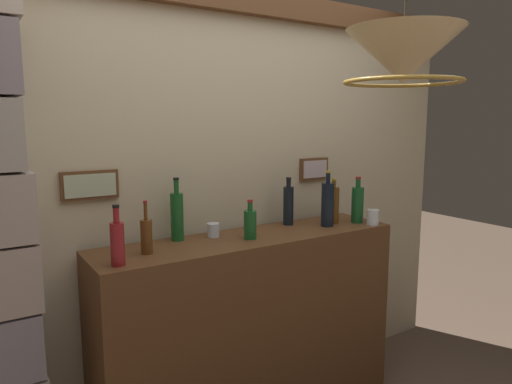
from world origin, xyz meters
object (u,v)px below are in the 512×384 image
object	(u,v)px
liquor_bottle_whiskey	(146,235)
glass_tumbler_highball	(213,230)
liquor_bottle_tequila	(327,204)
liquor_bottle_vodka	(334,205)
liquor_bottle_gin	(357,204)
glass_tumbler_rocks	(373,217)
liquor_bottle_bourbon	(250,223)
liquor_bottle_brandy	(177,215)
pendant_lamp	(403,58)
liquor_bottle_amaro	(117,242)
liquor_bottle_sherry	(288,205)

from	to	relation	value
liquor_bottle_whiskey	glass_tumbler_highball	size ratio (longest dim) A/B	3.43
liquor_bottle_tequila	liquor_bottle_vodka	world-z (taller)	liquor_bottle_tequila
liquor_bottle_gin	glass_tumbler_rocks	world-z (taller)	liquor_bottle_gin
liquor_bottle_bourbon	liquor_bottle_tequila	bearing A→B (deg)	0.43
liquor_bottle_whiskey	glass_tumbler_highball	xyz separation A→B (m)	(0.41, 0.11, -0.05)
liquor_bottle_gin	glass_tumbler_rocks	bearing A→B (deg)	-72.25
liquor_bottle_gin	liquor_bottle_vodka	bearing A→B (deg)	155.32
liquor_bottle_vodka	liquor_bottle_bourbon	bearing A→B (deg)	-176.01
liquor_bottle_bourbon	glass_tumbler_rocks	distance (m)	0.81
liquor_bottle_brandy	pendant_lamp	xyz separation A→B (m)	(0.56, -0.96, 0.73)
liquor_bottle_amaro	liquor_bottle_tequila	distance (m)	1.27
liquor_bottle_gin	liquor_bottle_tequila	bearing A→B (deg)	173.96
liquor_bottle_sherry	liquor_bottle_whiskey	bearing A→B (deg)	-171.89
liquor_bottle_sherry	liquor_bottle_amaro	bearing A→B (deg)	-167.49
liquor_bottle_amaro	glass_tumbler_highball	distance (m)	0.63
liquor_bottle_sherry	liquor_bottle_tequila	distance (m)	0.23
liquor_bottle_sherry	liquor_bottle_brandy	world-z (taller)	liquor_bottle_brandy
glass_tumbler_rocks	liquor_bottle_bourbon	bearing A→B (deg)	171.52
liquor_bottle_bourbon	liquor_bottle_gin	xyz separation A→B (m)	(0.77, -0.02, 0.03)
liquor_bottle_brandy	liquor_bottle_gin	bearing A→B (deg)	-10.22
liquor_bottle_tequila	liquor_bottle_whiskey	size ratio (longest dim) A/B	1.30
liquor_bottle_tequila	pendant_lamp	xyz separation A→B (m)	(-0.33, -0.79, 0.73)
liquor_bottle_amaro	liquor_bottle_gin	bearing A→B (deg)	2.48
glass_tumbler_highball	liquor_bottle_tequila	bearing A→B (deg)	-11.31
liquor_bottle_sherry	liquor_bottle_amaro	world-z (taller)	liquor_bottle_sherry
liquor_bottle_sherry	liquor_bottle_vodka	world-z (taller)	liquor_bottle_sherry
liquor_bottle_sherry	liquor_bottle_bourbon	xyz separation A→B (m)	(-0.37, -0.16, -0.04)
liquor_bottle_whiskey	glass_tumbler_highball	distance (m)	0.43
liquor_bottle_vodka	liquor_bottle_gin	bearing A→B (deg)	-24.68
pendant_lamp	liquor_bottle_sherry	bearing A→B (deg)	80.74
liquor_bottle_bourbon	glass_tumbler_rocks	xyz separation A→B (m)	(0.80, -0.12, -0.04)
liquor_bottle_tequila	liquor_bottle_gin	distance (m)	0.22
liquor_bottle_amaro	liquor_bottle_whiskey	size ratio (longest dim) A/B	1.05
liquor_bottle_sherry	liquor_bottle_bourbon	size ratio (longest dim) A/B	1.37
liquor_bottle_brandy	liquor_bottle_sherry	bearing A→B (deg)	-1.61
liquor_bottle_whiskey	liquor_bottle_vodka	bearing A→B (deg)	0.80
liquor_bottle_vodka	liquor_bottle_tequila	bearing A→B (deg)	-154.93
glass_tumbler_rocks	liquor_bottle_brandy	bearing A→B (deg)	165.27
liquor_bottle_sherry	glass_tumbler_rocks	world-z (taller)	liquor_bottle_sherry
liquor_bottle_brandy	liquor_bottle_gin	xyz separation A→B (m)	(1.10, -0.20, -0.02)
liquor_bottle_tequila	liquor_bottle_bourbon	bearing A→B (deg)	-179.57
liquor_bottle_sherry	glass_tumbler_rocks	size ratio (longest dim) A/B	3.11
liquor_bottle_sherry	glass_tumbler_rocks	xyz separation A→B (m)	(0.43, -0.28, -0.08)
liquor_bottle_gin	pendant_lamp	distance (m)	1.20
liquor_bottle_tequila	glass_tumbler_rocks	world-z (taller)	liquor_bottle_tequila
liquor_bottle_sherry	liquor_bottle_brandy	distance (m)	0.71
liquor_bottle_bourbon	liquor_bottle_vodka	distance (m)	0.63
glass_tumbler_highball	liquor_bottle_amaro	bearing A→B (deg)	-158.76
liquor_bottle_bourbon	liquor_bottle_whiskey	bearing A→B (deg)	177.22
liquor_bottle_vodka	glass_tumbler_highball	bearing A→B (deg)	172.78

